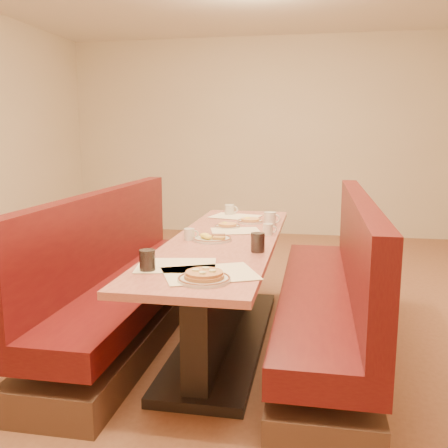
% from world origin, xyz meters
% --- Properties ---
extents(ground, '(8.00, 8.00, 0.00)m').
position_xyz_m(ground, '(0.00, 0.00, 0.00)').
color(ground, '#9E6647').
rests_on(ground, ground).
extents(room_envelope, '(6.04, 8.04, 2.82)m').
position_xyz_m(room_envelope, '(0.00, 0.00, 1.93)').
color(room_envelope, beige).
rests_on(room_envelope, ground).
extents(diner_table, '(0.70, 2.50, 0.75)m').
position_xyz_m(diner_table, '(0.00, 0.00, 0.37)').
color(diner_table, black).
rests_on(diner_table, ground).
extents(booth_left, '(0.55, 2.50, 1.05)m').
position_xyz_m(booth_left, '(-0.73, 0.00, 0.36)').
color(booth_left, '#4C3326').
rests_on(booth_left, ground).
extents(booth_right, '(0.55, 2.50, 1.05)m').
position_xyz_m(booth_right, '(0.73, 0.00, 0.36)').
color(booth_right, '#4C3326').
rests_on(booth_right, ground).
extents(placemat_near_left, '(0.47, 0.38, 0.00)m').
position_xyz_m(placemat_near_left, '(-0.12, -0.76, 0.75)').
color(placemat_near_left, '#FFF7C7').
rests_on(placemat_near_left, diner_table).
extents(placemat_near_right, '(0.56, 0.50, 0.00)m').
position_xyz_m(placemat_near_right, '(0.09, -0.88, 0.75)').
color(placemat_near_right, '#FFF7C7').
rests_on(placemat_near_right, diner_table).
extents(placemat_far_left, '(0.46, 0.38, 0.00)m').
position_xyz_m(placemat_far_left, '(-0.07, 0.90, 0.75)').
color(placemat_far_left, '#FFF7C7').
rests_on(placemat_far_left, diner_table).
extents(placemat_far_right, '(0.41, 0.35, 0.00)m').
position_xyz_m(placemat_far_right, '(0.04, 0.26, 0.75)').
color(placemat_far_right, '#FFF7C7').
rests_on(placemat_far_right, diner_table).
extents(pancake_plate, '(0.26, 0.26, 0.06)m').
position_xyz_m(pancake_plate, '(0.09, -1.00, 0.77)').
color(pancake_plate, beige).
rests_on(pancake_plate, diner_table).
extents(eggs_plate, '(0.26, 0.26, 0.05)m').
position_xyz_m(eggs_plate, '(-0.07, -0.08, 0.77)').
color(eggs_plate, beige).
rests_on(eggs_plate, diner_table).
extents(extra_plate_mid, '(0.21, 0.21, 0.04)m').
position_xyz_m(extra_plate_mid, '(0.09, 0.65, 0.76)').
color(extra_plate_mid, beige).
rests_on(extra_plate_mid, diner_table).
extents(extra_plate_far, '(0.20, 0.20, 0.04)m').
position_xyz_m(extra_plate_far, '(-0.05, 0.41, 0.76)').
color(extra_plate_far, beige).
rests_on(extra_plate_far, diner_table).
extents(coffee_mug_a, '(0.10, 0.07, 0.08)m').
position_xyz_m(coffee_mug_a, '(0.28, 0.19, 0.79)').
color(coffee_mug_a, beige).
rests_on(coffee_mug_a, diner_table).
extents(coffee_mug_b, '(0.10, 0.07, 0.08)m').
position_xyz_m(coffee_mug_b, '(-0.22, -0.09, 0.79)').
color(coffee_mug_b, beige).
rests_on(coffee_mug_b, diner_table).
extents(coffee_mug_c, '(0.13, 0.09, 0.10)m').
position_xyz_m(coffee_mug_c, '(0.26, 0.57, 0.80)').
color(coffee_mug_c, beige).
rests_on(coffee_mug_c, diner_table).
extents(coffee_mug_d, '(0.11, 0.08, 0.09)m').
position_xyz_m(coffee_mug_d, '(-0.14, 1.01, 0.80)').
color(coffee_mug_d, beige).
rests_on(coffee_mug_d, diner_table).
extents(soda_tumbler_near, '(0.08, 0.08, 0.11)m').
position_xyz_m(soda_tumbler_near, '(-0.24, -0.88, 0.81)').
color(soda_tumbler_near, black).
rests_on(soda_tumbler_near, diner_table).
extents(soda_tumbler_mid, '(0.08, 0.08, 0.12)m').
position_xyz_m(soda_tumbler_mid, '(0.27, -0.35, 0.81)').
color(soda_tumbler_mid, black).
rests_on(soda_tumbler_mid, diner_table).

